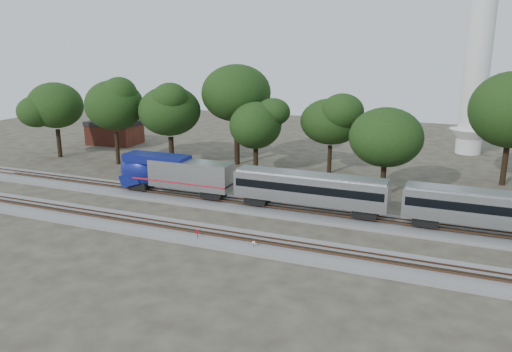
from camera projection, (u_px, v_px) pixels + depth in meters
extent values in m
plane|color=#383328|center=(202.00, 221.00, 53.25)|extent=(160.00, 160.00, 0.00)
cube|color=slate|center=(227.00, 203.00, 58.56)|extent=(160.00, 5.00, 0.40)
cube|color=brown|center=(224.00, 201.00, 57.81)|extent=(160.00, 0.08, 0.15)
cube|color=brown|center=(229.00, 197.00, 59.09)|extent=(160.00, 0.08, 0.15)
cube|color=slate|center=(183.00, 232.00, 49.63)|extent=(160.00, 5.00, 0.40)
cube|color=brown|center=(179.00, 230.00, 48.87)|extent=(160.00, 0.08, 0.15)
cube|color=brown|center=(187.00, 225.00, 50.15)|extent=(160.00, 0.08, 0.15)
cube|color=#B8BBC0|center=(191.00, 174.00, 59.49)|extent=(10.31, 2.92, 3.21)
ellipsoid|color=navy|center=(139.00, 170.00, 62.27)|extent=(5.25, 3.03, 4.47)
cube|color=navy|center=(157.00, 159.00, 60.85)|extent=(8.26, 2.86, 0.97)
cube|color=black|center=(142.00, 163.00, 61.84)|extent=(0.43, 2.24, 1.27)
cube|color=maroon|center=(183.00, 180.00, 60.14)|extent=(12.64, 2.96, 0.18)
cube|color=black|center=(141.00, 184.00, 62.68)|extent=(2.53, 2.14, 0.88)
cube|color=black|center=(214.00, 193.00, 58.94)|extent=(2.53, 2.14, 0.88)
cube|color=#B8BBC0|center=(310.00, 189.00, 54.14)|extent=(16.92, 2.92, 2.92)
cube|color=black|center=(310.00, 186.00, 54.07)|extent=(16.33, 2.97, 0.88)
cube|color=gray|center=(310.00, 175.00, 53.75)|extent=(16.53, 2.33, 0.34)
cube|color=black|center=(258.00, 199.00, 56.88)|extent=(2.53, 2.14, 0.88)
cube|color=black|center=(365.00, 212.00, 52.38)|extent=(2.53, 2.14, 0.88)
cube|color=#B8BBC0|center=(495.00, 209.00, 47.43)|extent=(16.92, 2.92, 2.92)
cube|color=black|center=(495.00, 206.00, 47.35)|extent=(16.33, 2.97, 0.88)
cube|color=gray|center=(497.00, 194.00, 47.04)|extent=(16.53, 2.33, 0.34)
cube|color=black|center=(426.00, 220.00, 50.17)|extent=(2.53, 2.14, 0.88)
cylinder|color=#512D19|center=(197.00, 236.00, 47.54)|extent=(0.07, 0.07, 1.03)
cylinder|color=#A20B17|center=(197.00, 232.00, 47.43)|extent=(0.35, 0.17, 0.37)
cylinder|color=#512D19|center=(254.00, 247.00, 45.42)|extent=(0.06, 0.06, 0.86)
cylinder|color=silver|center=(254.00, 243.00, 45.32)|extent=(0.30, 0.03, 0.30)
cube|color=#512D19|center=(241.00, 250.00, 45.34)|extent=(0.56, 0.42, 0.30)
cylinder|color=silver|center=(477.00, 67.00, 82.13)|extent=(4.16, 4.16, 29.13)
cone|color=silver|center=(469.00, 141.00, 85.36)|extent=(6.66, 6.66, 4.16)
cube|color=brown|center=(115.00, 134.00, 93.49)|extent=(9.26, 6.76, 3.56)
cube|color=black|center=(114.00, 123.00, 92.93)|extent=(9.48, 6.97, 0.80)
cylinder|color=black|center=(59.00, 143.00, 82.42)|extent=(0.70, 0.70, 4.62)
ellipsoid|color=black|center=(55.00, 105.00, 80.80)|extent=(8.72, 8.72, 7.41)
cylinder|color=black|center=(117.00, 149.00, 77.51)|extent=(0.70, 0.70, 4.96)
ellipsoid|color=black|center=(114.00, 105.00, 75.77)|extent=(9.36, 9.36, 7.95)
cylinder|color=black|center=(172.00, 152.00, 75.70)|extent=(0.70, 0.70, 4.63)
ellipsoid|color=black|center=(170.00, 111.00, 74.08)|extent=(8.74, 8.74, 7.43)
cylinder|color=black|center=(237.00, 145.00, 77.32)|extent=(0.70, 0.70, 5.96)
ellipsoid|color=black|center=(236.00, 93.00, 75.23)|extent=(11.23, 11.23, 9.55)
cylinder|color=black|center=(256.00, 161.00, 71.99)|extent=(0.70, 0.70, 3.81)
ellipsoid|color=black|center=(256.00, 125.00, 70.65)|extent=(7.19, 7.19, 6.11)
cylinder|color=black|center=(329.00, 159.00, 72.24)|extent=(0.70, 0.70, 4.07)
ellipsoid|color=black|center=(331.00, 122.00, 70.81)|extent=(7.68, 7.68, 6.53)
cylinder|color=black|center=(383.00, 181.00, 61.24)|extent=(0.70, 0.70, 4.00)
ellipsoid|color=black|center=(386.00, 137.00, 59.84)|extent=(7.53, 7.53, 6.40)
cylinder|color=black|center=(504.00, 165.00, 66.07)|extent=(0.70, 0.70, 5.41)
ellipsoid|color=black|center=(512.00, 110.00, 64.17)|extent=(10.20, 10.20, 8.67)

